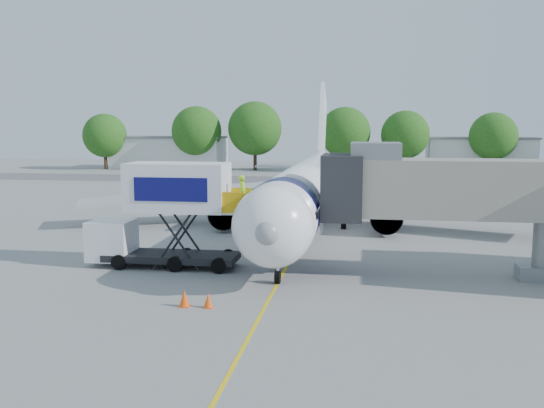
# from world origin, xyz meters

# --- Properties ---
(ground) EXTENTS (160.00, 160.00, 0.00)m
(ground) POSITION_xyz_m (0.00, 0.00, 0.00)
(ground) COLOR gray
(ground) RESTS_ON ground
(guidance_line) EXTENTS (0.15, 70.00, 0.01)m
(guidance_line) POSITION_xyz_m (0.00, 0.00, 0.01)
(guidance_line) COLOR yellow
(guidance_line) RESTS_ON ground
(taxiway_strip) EXTENTS (120.00, 10.00, 0.01)m
(taxiway_strip) POSITION_xyz_m (0.00, 42.00, 0.00)
(taxiway_strip) COLOR #59595B
(taxiway_strip) RESTS_ON ground
(aircraft) EXTENTS (34.17, 37.73, 11.35)m
(aircraft) POSITION_xyz_m (0.00, 4.12, 2.95)
(aircraft) COLOR white
(aircraft) RESTS_ON ground
(jet_bridge) EXTENTS (13.90, 3.20, 6.60)m
(jet_bridge) POSITION_xyz_m (7.99, -7.00, 4.34)
(jet_bridge) COLOR gray
(jet_bridge) RESTS_ON ground
(catering_hiloader) EXTENTS (8.53, 2.44, 5.50)m
(catering_hiloader) POSITION_xyz_m (-6.26, -7.00, 2.76)
(catering_hiloader) COLOR black
(catering_hiloader) RESTS_ON ground
(ground_tug) EXTENTS (3.33, 1.74, 1.32)m
(ground_tug) POSITION_xyz_m (3.39, -15.67, 0.69)
(ground_tug) COLOR white
(ground_tug) RESTS_ON ground
(safety_cone_a) EXTENTS (0.39, 0.39, 0.63)m
(safety_cone_a) POSITION_xyz_m (-2.29, -13.68, 0.30)
(safety_cone_a) COLOR #FF500D
(safety_cone_a) RESTS_ON ground
(safety_cone_b) EXTENTS (0.45, 0.45, 0.72)m
(safety_cone_b) POSITION_xyz_m (-3.31, -13.68, 0.35)
(safety_cone_b) COLOR #FF500D
(safety_cone_b) RESTS_ON ground
(outbuilding_left) EXTENTS (18.40, 8.40, 5.30)m
(outbuilding_left) POSITION_xyz_m (-28.00, 60.00, 2.66)
(outbuilding_left) COLOR silver
(outbuilding_left) RESTS_ON ground
(outbuilding_right) EXTENTS (16.40, 7.40, 5.30)m
(outbuilding_right) POSITION_xyz_m (22.00, 62.00, 2.66)
(outbuilding_right) COLOR silver
(outbuilding_right) RESTS_ON ground
(tree_a) EXTENTS (7.05, 7.05, 8.99)m
(tree_a) POSITION_xyz_m (-37.55, 56.18, 5.45)
(tree_a) COLOR #382314
(tree_a) RESTS_ON ground
(tree_b) EXTENTS (7.96, 7.96, 10.15)m
(tree_b) POSITION_xyz_m (-22.53, 57.27, 6.16)
(tree_b) COLOR #382314
(tree_b) RESTS_ON ground
(tree_c) EXTENTS (8.54, 8.54, 10.89)m
(tree_c) POSITION_xyz_m (-13.18, 58.01, 6.61)
(tree_c) COLOR #382314
(tree_c) RESTS_ON ground
(tree_d) EXTENTS (7.81, 7.81, 9.96)m
(tree_d) POSITION_xyz_m (1.04, 57.22, 6.04)
(tree_d) COLOR #382314
(tree_d) RESTS_ON ground
(tree_e) EXTENTS (7.37, 7.37, 9.40)m
(tree_e) POSITION_xyz_m (10.19, 57.90, 5.70)
(tree_e) COLOR #382314
(tree_e) RESTS_ON ground
(tree_f) EXTENTS (7.12, 7.12, 9.08)m
(tree_f) POSITION_xyz_m (23.11, 57.92, 5.51)
(tree_f) COLOR #382314
(tree_f) RESTS_ON ground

